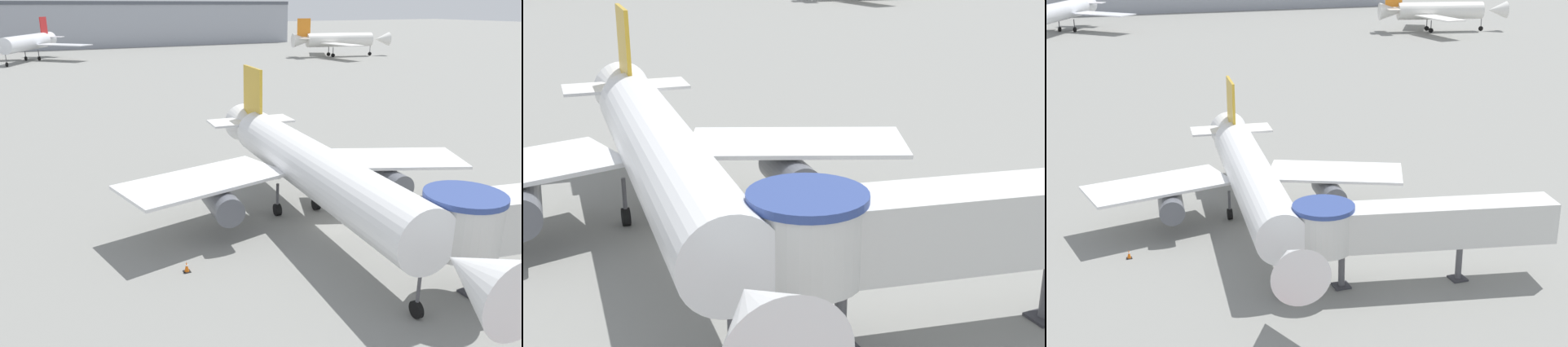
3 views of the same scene
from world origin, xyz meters
The scene contains 7 objects.
ground_plane centered at (0.00, 0.00, 0.00)m, with size 800.00×800.00×0.00m, color gray.
main_airplane centered at (-1.19, 1.05, 4.13)m, with size 26.58×33.11×9.75m.
jet_bridge centered at (6.01, -11.60, 4.28)m, with size 17.67×6.34×5.96m.
traffic_cone_starboard_wing centered at (8.61, -0.94, 0.40)m, with size 0.51×0.51×0.83m.
traffic_cone_port_wing centered at (-11.27, -1.64, 0.32)m, with size 0.41×0.41×0.67m.
background_jet_orange_tail centered at (70.34, 102.54, 4.84)m, with size 30.80×30.09×11.04m.
background_jet_red_tail centered at (-13.45, 128.18, 5.00)m, with size 31.52×33.71×11.44m.
Camera 3 is at (-14.51, -51.64, 22.85)m, focal length 50.00 mm.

